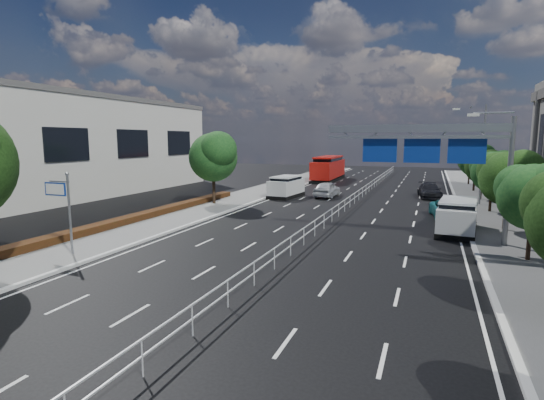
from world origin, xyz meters
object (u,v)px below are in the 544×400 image
(overhead_gantry, at_px, (436,146))
(near_car_dark, at_px, (339,173))
(toilet_sign, at_px, (62,199))
(pedestrian_a, at_px, (525,204))
(red_bus, at_px, (328,168))
(near_car_silver, at_px, (327,189))
(parked_car_dark, at_px, (429,191))
(parked_car_teal, at_px, (448,210))
(white_minivan, at_px, (286,187))
(pedestrian_b, at_px, (516,209))
(silver_minivan, at_px, (458,217))

(overhead_gantry, height_order, near_car_dark, overhead_gantry)
(toilet_sign, distance_m, pedestrian_a, 31.78)
(toilet_sign, distance_m, red_bus, 44.63)
(near_car_silver, bearing_deg, parked_car_dark, -159.52)
(overhead_gantry, distance_m, parked_car_dark, 20.54)
(parked_car_teal, bearing_deg, white_minivan, 147.87)
(overhead_gantry, bearing_deg, white_minivan, 133.12)
(near_car_silver, relative_size, pedestrian_b, 2.82)
(white_minivan, relative_size, silver_minivan, 0.96)
(parked_car_dark, distance_m, pedestrian_a, 11.88)
(pedestrian_b, bearing_deg, pedestrian_a, -79.49)
(red_bus, bearing_deg, toilet_sign, -95.46)
(overhead_gantry, xyz_separation_m, near_car_silver, (-10.24, 16.81, -4.80))
(white_minivan, height_order, silver_minivan, white_minivan)
(pedestrian_a, bearing_deg, silver_minivan, 22.65)
(white_minivan, height_order, near_car_silver, white_minivan)
(toilet_sign, bearing_deg, red_bus, 85.56)
(silver_minivan, xyz_separation_m, pedestrian_b, (4.14, 5.35, -0.09))
(toilet_sign, xyz_separation_m, silver_minivan, (19.25, 12.92, -1.87))
(red_bus, bearing_deg, pedestrian_b, -53.76)
(overhead_gantry, xyz_separation_m, parked_car_teal, (1.16, 8.27, -4.95))
(near_car_silver, xyz_separation_m, silver_minivan, (11.80, -13.94, 0.27))
(overhead_gantry, xyz_separation_m, silver_minivan, (1.56, 2.87, -4.53))
(red_bus, bearing_deg, silver_minivan, -64.42)
(near_car_dark, distance_m, pedestrian_a, 36.56)
(parked_car_teal, height_order, pedestrian_a, pedestrian_a)
(silver_minivan, bearing_deg, near_car_dark, 118.20)
(red_bus, xyz_separation_m, parked_car_teal, (15.40, -26.16, -1.17))
(toilet_sign, distance_m, pedestrian_b, 29.74)
(white_minivan, bearing_deg, overhead_gantry, -41.62)
(toilet_sign, height_order, near_car_dark, toilet_sign)
(overhead_gantry, bearing_deg, parked_car_dark, 90.69)
(near_car_silver, relative_size, pedestrian_a, 2.51)
(red_bus, distance_m, near_car_dark, 6.18)
(silver_minivan, xyz_separation_m, parked_car_dark, (-1.80, 17.08, -0.34))
(near_car_dark, xyz_separation_m, parked_car_dark, (13.68, -20.55, 0.06))
(overhead_gantry, relative_size, near_car_silver, 2.16)
(toilet_sign, relative_size, near_car_silver, 0.92)
(white_minivan, height_order, parked_car_dark, white_minivan)
(pedestrian_b, bearing_deg, parked_car_dark, -27.63)
(near_car_dark, bearing_deg, pedestrian_a, 119.62)
(toilet_sign, bearing_deg, silver_minivan, 33.86)
(parked_car_teal, bearing_deg, toilet_sign, -143.82)
(overhead_gantry, height_order, silver_minivan, overhead_gantry)
(overhead_gantry, bearing_deg, parked_car_teal, 82.02)
(parked_car_dark, relative_size, pedestrian_a, 2.67)
(near_car_silver, height_order, silver_minivan, silver_minivan)
(parked_car_dark, bearing_deg, near_car_dark, 116.43)
(pedestrian_a, height_order, pedestrian_b, pedestrian_a)
(silver_minivan, bearing_deg, pedestrian_a, 61.31)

